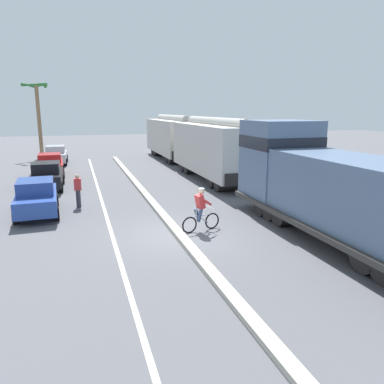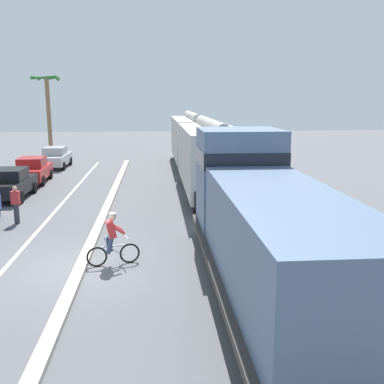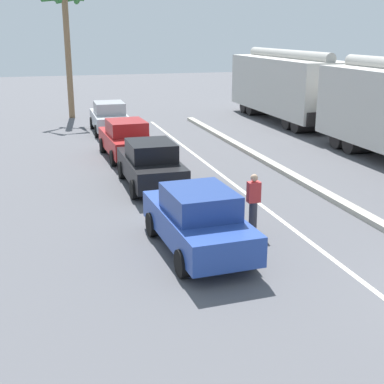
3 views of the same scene
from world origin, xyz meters
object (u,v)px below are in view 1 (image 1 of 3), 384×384
Objects in this scene: parked_car_blue at (37,197)px; parked_car_red at (50,165)px; palm_tree_near at (38,103)px; hopper_car_middle at (172,137)px; parked_car_silver at (56,155)px; locomotive at (328,189)px; pedestrian_by_cars at (78,190)px; parked_car_black at (47,175)px; hopper_car_lead at (214,149)px; cyclist at (201,211)px.

parked_car_blue and parked_car_red have the same top height.
hopper_car_middle is at bearing -22.15° from palm_tree_near.
parked_car_silver is (0.11, 16.74, 0.00)m from parked_car_blue.
locomotive is 23.76m from hopper_car_middle.
hopper_car_middle is 20.50m from parked_car_blue.
parked_car_silver is at bearing 88.90° from parked_car_red.
locomotive is 11.42m from pedestrian_by_cars.
parked_car_silver is (0.12, 6.19, 0.00)m from parked_car_red.
hopper_car_middle is 1.45× the size of palm_tree_near.
locomotive reaches higher than parked_car_silver.
palm_tree_near is (-1.49, 22.41, 4.44)m from parked_car_blue.
palm_tree_near is at bearing 93.79° from parked_car_blue.
parked_car_black and parked_car_silver have the same top height.
hopper_car_lead and hopper_car_middle have the same top height.
parked_car_silver is at bearing 89.62° from parked_car_blue.
parked_car_blue is 1.01× the size of parked_car_silver.
parked_car_red is at bearing 90.05° from parked_car_blue.
pedestrian_by_cars is at bearing -118.08° from hopper_car_middle.
hopper_car_lead is at bearing -23.70° from parked_car_red.
cyclist is at bearing -112.90° from hopper_car_lead.
hopper_car_lead is at bearing 28.75° from parked_car_blue.
hopper_car_middle reaches higher than parked_car_silver.
parked_car_red and parked_car_silver have the same top height.
hopper_car_middle reaches higher than parked_car_red.
locomotive is 12.44m from parked_car_blue.
locomotive is 6.77× the size of cyclist.
parked_car_blue is 22.89m from palm_tree_near.
parked_car_black is 10.85m from parked_car_silver.
cyclist is at bearing -49.37° from pedestrian_by_cars.
parked_car_black is at bearing -89.06° from parked_car_red.
hopper_car_lead is 11.60m from hopper_car_middle.
cyclist is (-4.35, -21.91, -1.26)m from hopper_car_middle.
cyclist reaches higher than parked_car_silver.
parked_car_blue is 1.02× the size of parked_car_black.
hopper_car_middle is 10.67m from parked_car_silver.
hopper_car_lead is 10.68m from parked_car_black.
parked_car_black is at bearing 89.34° from parked_car_blue.
hopper_car_lead is at bearing -0.20° from parked_car_black.
parked_car_blue is 5.90m from parked_car_black.
cyclist is at bearing -67.11° from parked_car_red.
hopper_car_middle is at bearing 47.46° from parked_car_black.
hopper_car_middle is at bearing 90.00° from hopper_car_lead.
pedestrian_by_cars is at bearing -150.43° from hopper_car_lead.
parked_car_silver is at bearing 134.15° from hopper_car_lead.
hopper_car_middle is 2.48× the size of parked_car_blue.
palm_tree_near is at bearing 157.85° from hopper_car_middle.
cyclist is (-4.35, 1.85, -0.98)m from locomotive.
hopper_car_middle is 15.74m from parked_car_black.
parked_car_silver is 16.01m from pedestrian_by_cars.
parked_car_blue is 1.00× the size of parked_car_red.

